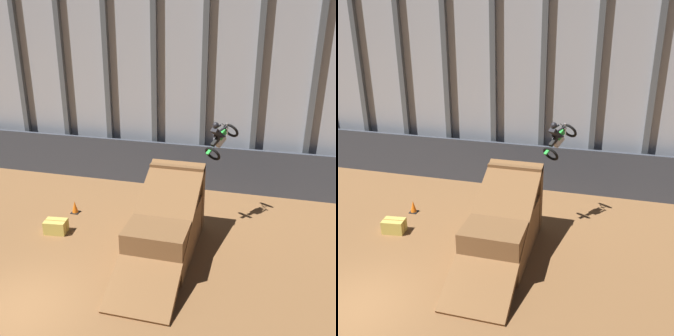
{
  "view_description": "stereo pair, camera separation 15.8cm",
  "coord_description": "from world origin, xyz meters",
  "views": [
    {
      "loc": [
        6.9,
        -8.25,
        8.6
      ],
      "look_at": [
        3.11,
        6.43,
        2.57
      ],
      "focal_mm": 42.0,
      "sensor_mm": 36.0,
      "label": 1
    },
    {
      "loc": [
        7.05,
        -8.21,
        8.6
      ],
      "look_at": [
        3.11,
        6.43,
        2.57
      ],
      "focal_mm": 42.0,
      "sensor_mm": 36.0,
      "label": 2
    }
  ],
  "objects": [
    {
      "name": "dirt_ramp",
      "position": [
        3.57,
        4.52,
        1.01
      ],
      "size": [
        2.23,
        6.07,
        3.02
      ],
      "color": "brown",
      "rests_on": "ground_plane"
    },
    {
      "name": "rider_bike_solo",
      "position": [
        5.12,
        7.26,
        3.77
      ],
      "size": [
        1.46,
        1.81,
        1.7
      ],
      "rotation": [
        0.55,
        0.0,
        -0.52
      ],
      "color": "black"
    },
    {
      "name": "ground_plane",
      "position": [
        0.0,
        0.0,
        0.0
      ],
      "size": [
        60.0,
        60.0,
        0.0
      ],
      "primitive_type": "plane",
      "color": "brown"
    },
    {
      "name": "hay_bale_trackside",
      "position": [
        -1.21,
        4.44,
        0.28
      ],
      "size": [
        0.96,
        0.7,
        0.57
      ],
      "rotation": [
        0.0,
        0.0,
        0.12
      ],
      "color": "#CCB751",
      "rests_on": "ground_plane"
    },
    {
      "name": "lower_barrier",
      "position": [
        0.0,
        10.3,
        1.18
      ],
      "size": [
        31.36,
        0.2,
        2.35
      ],
      "color": "#383D47",
      "rests_on": "ground_plane"
    },
    {
      "name": "traffic_cone_near_ramp",
      "position": [
        -1.25,
        6.23,
        0.28
      ],
      "size": [
        0.36,
        0.36,
        0.58
      ],
      "color": "black",
      "rests_on": "ground_plane"
    },
    {
      "name": "arena_back_wall",
      "position": [
        0.0,
        11.02,
        6.42
      ],
      "size": [
        32.0,
        0.4,
        12.83
      ],
      "color": "#A3A8B2",
      "rests_on": "ground_plane"
    }
  ]
}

